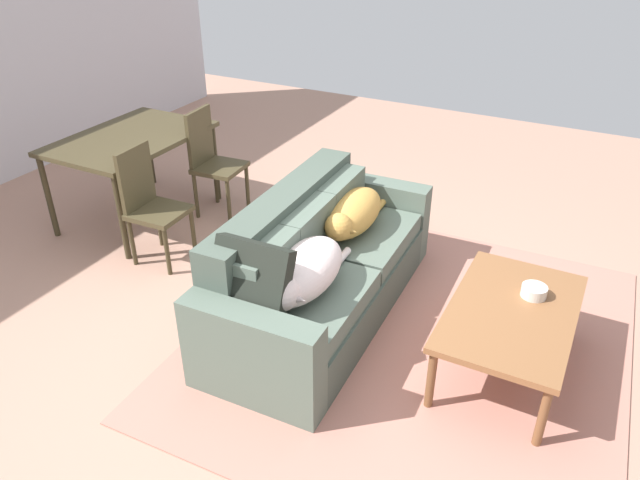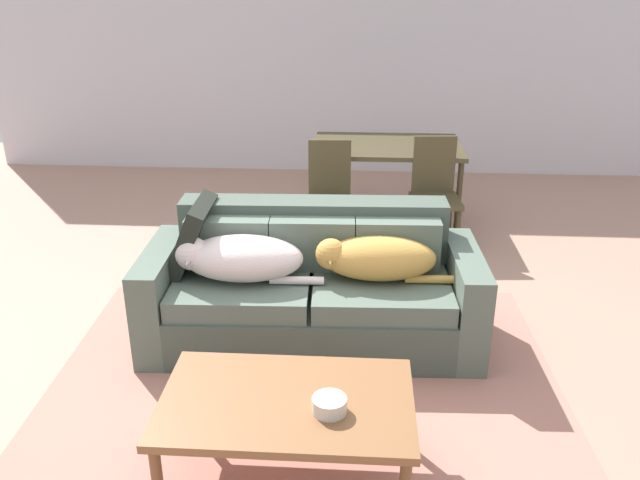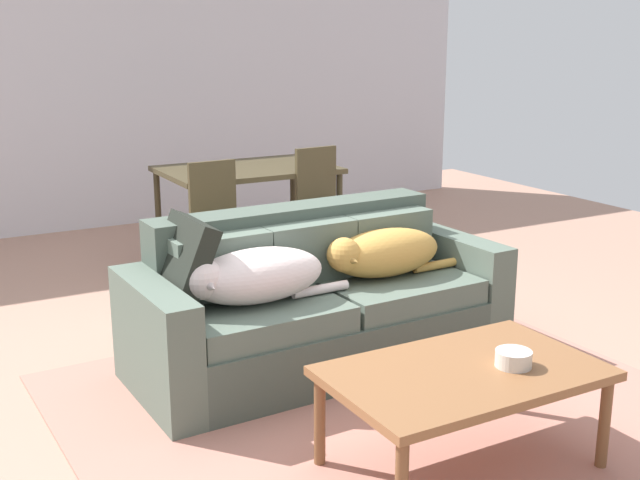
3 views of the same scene
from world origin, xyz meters
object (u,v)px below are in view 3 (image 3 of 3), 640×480
object	(u,v)px
couch	(316,305)
dining_chair_near_left	(219,222)
throw_pillow_by_left_arm	(181,264)
bowl_on_coffee_table	(513,359)
dining_table	(247,176)
dog_on_right_cushion	(382,253)
coffee_table	(464,379)
dining_chair_near_right	(323,205)
dog_on_left_cushion	(252,276)

from	to	relation	value
couch	dining_chair_near_left	bearing A→B (deg)	86.83
throw_pillow_by_left_arm	bowl_on_coffee_table	xyz separation A→B (m)	(0.95, -1.42, -0.19)
couch	dining_table	bearing A→B (deg)	73.99
dog_on_right_cushion	bowl_on_coffee_table	distance (m)	1.34
couch	dining_chair_near_left	world-z (taller)	dining_chair_near_left
coffee_table	dining_table	distance (m)	3.47
couch	throw_pillow_by_left_arm	distance (m)	0.84
couch	dining_chair_near_right	xyz separation A→B (m)	(0.92, 1.55, 0.19)
throw_pillow_by_left_arm	dining_chair_near_left	world-z (taller)	dining_chair_near_left
dog_on_right_cushion	dining_table	size ratio (longest dim) A/B	0.65
dog_on_left_cushion	bowl_on_coffee_table	world-z (taller)	dog_on_left_cushion
dog_on_left_cushion	bowl_on_coffee_table	xyz separation A→B (m)	(0.63, -1.26, -0.12)
dog_on_right_cushion	dining_chair_near_right	size ratio (longest dim) A/B	0.90
dog_on_left_cushion	dining_chair_near_left	xyz separation A→B (m)	(0.48, 1.62, -0.10)
dining_table	dining_chair_near_right	bearing A→B (deg)	-54.59
bowl_on_coffee_table	dining_chair_near_left	distance (m)	2.89
dog_on_right_cushion	dining_chair_near_right	distance (m)	1.71
dog_on_right_cushion	coffee_table	size ratio (longest dim) A/B	0.76
dining_table	coffee_table	bearing A→B (deg)	-99.02
coffee_table	bowl_on_coffee_table	xyz separation A→B (m)	(0.20, -0.08, 0.08)
dog_on_right_cushion	dining_chair_near_left	distance (m)	1.61
throw_pillow_by_left_arm	coffee_table	bearing A→B (deg)	-60.57
dog_on_right_cushion	bowl_on_coffee_table	world-z (taller)	dog_on_right_cushion
dog_on_left_cushion	dog_on_right_cushion	bearing A→B (deg)	2.15
couch	dining_table	distance (m)	2.20
throw_pillow_by_left_arm	dining_chair_near_right	size ratio (longest dim) A/B	0.49
couch	bowl_on_coffee_table	xyz separation A→B (m)	(0.18, -1.39, 0.15)
dog_on_left_cushion	dining_chair_near_left	world-z (taller)	dining_chair_near_left
dog_on_right_cushion	coffee_table	distance (m)	1.32
dog_on_left_cushion	throw_pillow_by_left_arm	size ratio (longest dim) A/B	1.93
coffee_table	throw_pillow_by_left_arm	bearing A→B (deg)	119.43
throw_pillow_by_left_arm	dining_chair_near_left	size ratio (longest dim) A/B	0.51
couch	dog_on_left_cushion	bearing A→B (deg)	-165.49
coffee_table	dining_chair_near_left	bearing A→B (deg)	89.04
dining_chair_near_left	dining_chair_near_right	distance (m)	0.89
dining_chair_near_right	dog_on_left_cushion	bearing A→B (deg)	-133.63
couch	dining_table	size ratio (longest dim) A/B	1.59
dog_on_left_cushion	dining_chair_near_right	world-z (taller)	dining_chair_near_right
dining_table	dining_chair_near_right	size ratio (longest dim) A/B	1.39
dining_table	couch	bearing A→B (deg)	-104.09
couch	bowl_on_coffee_table	distance (m)	1.41
dog_on_left_cushion	dining_table	bearing A→B (deg)	64.55
throw_pillow_by_left_arm	bowl_on_coffee_table	bearing A→B (deg)	-56.14
dining_table	bowl_on_coffee_table	bearing A→B (deg)	-95.65
throw_pillow_by_left_arm	dining_chair_near_right	xyz separation A→B (m)	(1.69, 1.52, -0.15)
dog_on_right_cushion	throw_pillow_by_left_arm	world-z (taller)	throw_pillow_by_left_arm
dining_chair_near_right	dining_chair_near_left	bearing A→B (deg)	179.25
dog_on_left_cushion	throw_pillow_by_left_arm	world-z (taller)	throw_pillow_by_left_arm
throw_pillow_by_left_arm	dining_chair_near_right	distance (m)	2.28
dog_on_left_cushion	bowl_on_coffee_table	distance (m)	1.41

